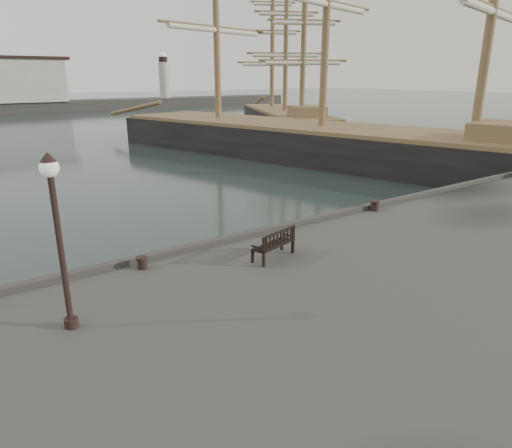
% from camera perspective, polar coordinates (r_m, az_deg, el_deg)
% --- Properties ---
extents(ground, '(400.00, 400.00, 0.00)m').
position_cam_1_polar(ground, '(16.98, 0.01, -6.11)').
color(ground, black).
rests_on(ground, ground).
extents(bench, '(1.64, 0.90, 0.89)m').
position_cam_1_polar(bench, '(14.10, 2.24, -3.18)').
color(bench, black).
rests_on(bench, quay).
extents(bollard_left, '(0.37, 0.37, 0.36)m').
position_cam_1_polar(bollard_left, '(13.78, -14.07, -4.73)').
color(bollard_left, black).
rests_on(bollard_left, quay).
extents(bollard_right, '(0.52, 0.52, 0.42)m').
position_cam_1_polar(bollard_right, '(19.71, 14.60, 2.21)').
color(bollard_right, black).
rests_on(bollard_right, quay).
extents(lamp_post, '(0.40, 0.40, 3.95)m').
position_cam_1_polar(lamp_post, '(10.35, -23.66, 0.49)').
color(lamp_post, black).
rests_on(lamp_post, quay).
extents(tall_ship_main, '(19.97, 44.66, 32.92)m').
position_cam_1_polar(tall_ship_main, '(40.52, 8.07, 9.16)').
color(tall_ship_main, black).
rests_on(tall_ship_main, ground).
extents(tall_ship_far, '(17.62, 28.57, 24.55)m').
position_cam_1_polar(tall_ship_far, '(60.74, 3.57, 12.19)').
color(tall_ship_far, black).
rests_on(tall_ship_far, ground).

